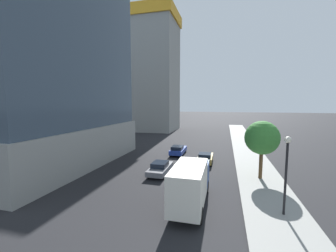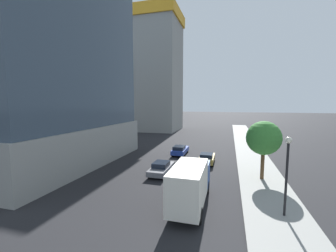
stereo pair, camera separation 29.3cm
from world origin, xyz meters
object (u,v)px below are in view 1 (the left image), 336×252
at_px(car_gold, 205,158).
at_px(car_gray, 160,168).
at_px(car_blue, 178,150).
at_px(street_tree, 262,138).
at_px(street_lamp, 287,164).
at_px(box_truck, 191,182).
at_px(construction_building, 151,67).

bearing_deg(car_gold, car_gray, -128.92).
bearing_deg(car_blue, street_tree, -38.95).
relative_size(street_lamp, box_truck, 0.74).
relative_size(car_gold, car_blue, 0.87).
bearing_deg(car_gold, box_truck, -90.00).
bearing_deg(car_gold, car_blue, 139.37).
bearing_deg(car_blue, box_truck, -74.44).
xyz_separation_m(street_tree, car_gray, (-10.55, -0.89, -3.69)).
distance_m(construction_building, street_lamp, 52.85).
bearing_deg(car_blue, car_gold, -40.63).
xyz_separation_m(car_blue, car_gray, (-0.00, -9.42, -0.04)).
bearing_deg(street_lamp, box_truck, -178.15).
relative_size(construction_building, car_gray, 8.47).
xyz_separation_m(street_tree, car_gold, (-6.06, 4.68, -3.64)).
height_order(street_tree, car_blue, street_tree).
relative_size(street_lamp, car_gray, 1.17).
bearing_deg(street_tree, car_gray, -175.18).
xyz_separation_m(car_gold, box_truck, (-0.00, -12.29, 1.17)).
height_order(street_lamp, street_tree, street_tree).
height_order(construction_building, box_truck, construction_building).
xyz_separation_m(car_gold, car_gray, (-4.49, -5.57, -0.05)).
bearing_deg(street_lamp, car_blue, 124.65).
bearing_deg(car_blue, car_gray, -90.00).
bearing_deg(street_lamp, street_tree, 93.54).
distance_m(car_gold, car_blue, 5.92).
bearing_deg(box_truck, street_tree, 51.47).
height_order(construction_building, car_blue, construction_building).
bearing_deg(street_tree, car_blue, 141.05).
bearing_deg(car_gray, construction_building, 110.91).
xyz_separation_m(construction_building, car_blue, (14.35, -28.15, -17.44)).
bearing_deg(box_truck, car_gray, 123.77).
distance_m(street_lamp, car_gold, 14.06).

